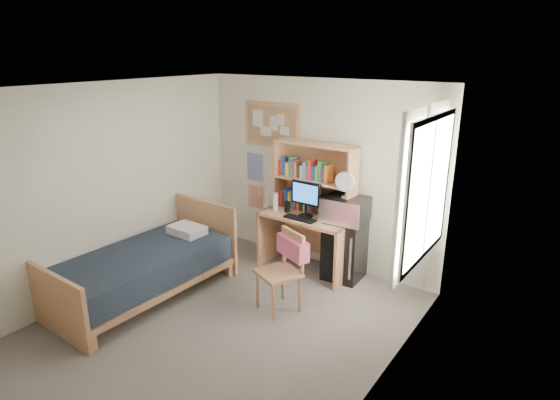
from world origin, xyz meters
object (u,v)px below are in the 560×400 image
Objects in this scene: bed at (143,274)px; monitor at (306,200)px; speaker_right at (325,216)px; bulletin_board at (272,125)px; desk_fan at (347,186)px; desk at (307,243)px; speaker_left at (287,207)px; desk_chair at (278,272)px; mini_fridge at (345,249)px; microwave at (346,209)px.

bed is 2.28m from monitor.
bulletin_board is at bearing 162.71° from speaker_right.
desk_fan reaches higher than monitor.
speaker_left is at bearing -168.69° from desk.
desk is at bearing 11.31° from speaker_left.
desk_chair is 3.12× the size of desk_fan.
bulletin_board is 3.01× the size of desk_fan.
desk_chair is at bearing -59.11° from speaker_left.
desk_chair is 1.21m from mini_fridge.
bed is at bearing -123.61° from desk.
bed is at bearing -102.34° from bulletin_board.
desk is 4.13× the size of desk_fan.
bed is at bearing -137.38° from microwave.
desk_fan is (0.26, 1.16, 0.81)m from desk_chair.
monitor reaches higher than desk.
microwave is 1.76× the size of desk_fan.
monitor is at bearing -25.12° from bulletin_board.
speaker_right reaches higher than bed.
mini_fridge is at bearing 17.06° from monitor.
desk_chair reaches higher than mini_fridge.
bulletin_board is 0.97× the size of desk_chair.
monitor reaches higher than speaker_left.
monitor is at bearing -167.95° from mini_fridge.
mini_fridge is 2.61m from bed.
speaker_right is (1.12, -0.40, -1.03)m from bulletin_board.
desk is 2.75× the size of monitor.
desk is at bearing -174.09° from mini_fridge.
monitor is 1.50× the size of desk_fan.
desk_chair is 6.30× the size of speaker_left.
speaker_right is at bearing 0.00° from monitor.
desk_chair reaches higher than speaker_right.
desk_chair reaches higher than bed.
speaker_right is (0.60, -0.02, 0.00)m from speaker_left.
speaker_left is at bearing -175.30° from desk_fan.
desk_chair reaches higher than speaker_left.
desk is 0.57m from speaker_left.
monitor is at bearing -90.00° from desk.
bulletin_board is 1.58m from speaker_right.
speaker_left is 0.28× the size of microwave.
bulletin_board is at bearing 160.66° from desk.
desk is (0.83, -0.33, -1.52)m from bulletin_board.
mini_fridge is 0.88m from desk_fan.
bed is 2.78m from desk_fan.
bulletin_board is 1.67m from microwave.
desk_chair is 1.21m from monitor.
desk_fan is at bearing 31.80° from speaker_right.
bulletin_board reaches higher than desk_fan.
monitor is 0.86× the size of microwave.
speaker_left is at bearing -35.55° from bulletin_board.
desk is 0.60× the size of bed.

